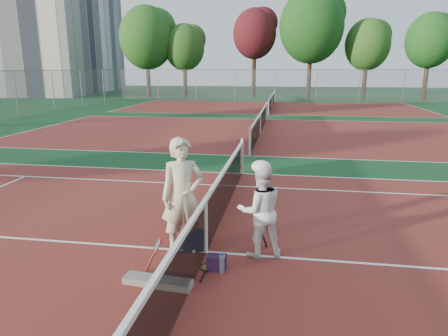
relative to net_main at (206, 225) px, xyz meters
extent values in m
plane|color=#0F381A|center=(0.00, 0.00, -0.51)|extent=(130.00, 130.00, 0.00)
cube|color=maroon|center=(0.00, 0.00, -0.51)|extent=(23.77, 10.97, 0.01)
cube|color=maroon|center=(0.00, 13.50, -0.51)|extent=(23.77, 10.97, 0.01)
cube|color=maroon|center=(0.00, 27.00, -0.51)|extent=(23.77, 10.97, 0.01)
cube|color=beige|center=(-28.00, 44.00, 6.99)|extent=(12.96, 23.18, 15.00)
imported|color=beige|center=(-0.40, -0.01, 0.51)|extent=(0.88, 0.76, 2.05)
imported|color=white|center=(0.93, 0.05, 0.31)|extent=(0.95, 0.85, 1.63)
cube|color=#101832|center=(-0.23, 0.10, -0.35)|extent=(0.48, 0.40, 0.32)
cube|color=black|center=(0.29, -0.59, -0.39)|extent=(0.30, 0.21, 0.25)
cube|color=slate|center=(-0.50, -1.20, -0.45)|extent=(1.08, 0.35, 0.11)
cylinder|color=silver|center=(0.40, -0.68, -0.36)|extent=(0.09, 0.09, 0.30)
cylinder|color=#382314|center=(-14.13, 37.10, 2.02)|extent=(0.44, 0.44, 5.06)
ellipsoid|color=#1D4C15|center=(-14.13, 37.10, 5.82)|extent=(5.89, 5.89, 6.77)
cylinder|color=#382314|center=(-10.14, 37.94, 1.63)|extent=(0.44, 0.44, 4.27)
ellipsoid|color=#204915|center=(-10.14, 37.94, 4.83)|extent=(4.38, 4.38, 5.04)
cylinder|color=#382314|center=(-2.48, 38.06, 2.16)|extent=(0.44, 0.44, 5.34)
ellipsoid|color=#430E14|center=(-2.48, 38.06, 6.17)|extent=(4.58, 4.58, 5.27)
cylinder|color=#382314|center=(3.35, 36.70, 2.39)|extent=(0.44, 0.44, 5.80)
ellipsoid|color=#134413|center=(3.35, 36.70, 6.74)|extent=(6.43, 6.43, 7.39)
cylinder|color=#382314|center=(9.02, 37.52, 1.67)|extent=(0.44, 0.44, 4.35)
ellipsoid|color=#224F16|center=(9.02, 37.52, 4.93)|extent=(4.49, 4.49, 5.16)
cylinder|color=#382314|center=(14.70, 36.79, 1.79)|extent=(0.44, 0.44, 4.60)
ellipsoid|color=#154714|center=(14.70, 36.79, 5.24)|extent=(4.60, 4.60, 5.29)
camera|label=1|loc=(1.34, -6.37, 2.67)|focal=32.00mm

